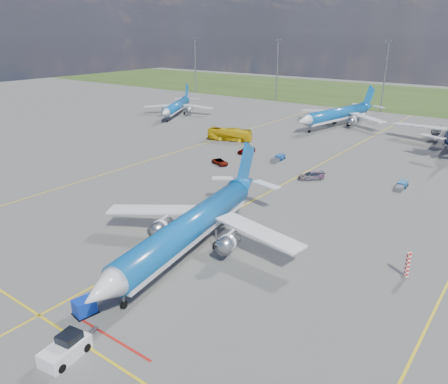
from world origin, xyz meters
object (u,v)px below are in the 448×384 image
Objects in this scene: service_car_b at (220,162)px; service_car_c at (311,176)px; warning_post at (408,265)px; main_airliner at (190,253)px; pushback_tug at (66,348)px; apron_bus at (230,134)px; baggage_tug_w at (402,186)px; baggage_tug_c at (278,158)px; bg_jet_nnw at (336,126)px; bg_jet_nw at (177,116)px; service_car_a at (246,150)px; uld_container at (84,307)px.

service_car_b is 19.02m from service_car_c.
main_airliner reaches higher than warning_post.
pushback_tug is (-19.06, -29.72, -0.72)m from warning_post.
apron_bus reaches higher than service_car_c.
service_car_c is at bearing 133.68° from warning_post.
baggage_tug_c is at bearing 172.97° from baggage_tug_w.
service_car_c reaches higher than baggage_tug_c.
service_car_b is at bearing 111.41° from main_airliner.
bg_jet_nw is at bearing -152.13° from bg_jet_nnw.
bg_jet_nw is 57.79m from baggage_tug_c.
service_car_a reaches higher than baggage_tug_w.
bg_jet_nnw is at bearing 118.28° from warning_post.
main_airliner is at bearing -166.06° from apron_bus.
service_car_a is at bearing 172.54° from baggage_tug_w.
main_airliner is (63.36, -66.89, 0.00)m from bg_jet_nw.
service_car_b is (43.79, -35.01, 0.57)m from bg_jet_nw.
baggage_tug_c is at bearing 137.47° from warning_post.
service_car_a is (-20.07, 57.50, -0.03)m from uld_container.
bg_jet_nnw reaches higher than service_car_c.
warning_post is 33.93m from uld_container.
service_car_c is (19.48, -7.90, -0.04)m from service_car_a.
baggage_tug_c is at bearing -73.10° from bg_jet_nnw.
apron_bus is (33.25, -17.20, 1.52)m from bg_jet_nw.
service_car_b is 12.36m from baggage_tug_c.
bg_jet_nw is at bearing 123.31° from main_airliner.
baggage_tug_c is (18.56, -8.41, -1.02)m from apron_bus.
pushback_tug is 54.29m from service_car_c.
main_airliner reaches higher than pushback_tug.
apron_bus is at bearing 150.98° from baggage_tug_c.
service_car_a is at bearing -157.06° from service_car_c.
bg_jet_nw is 7.41× the size of service_car_a.
service_car_b is (-19.57, 31.88, 0.57)m from main_airliner.
pushback_tug reaches higher than service_car_b.
warning_post is 0.09× the size of bg_jet_nw.
warning_post is 103.12m from bg_jet_nw.
main_airliner reaches higher than uld_container.
pushback_tug is (66.90, -86.66, 0.78)m from bg_jet_nw.
service_car_b is 0.86× the size of baggage_tug_c.
service_car_a is (-20.19, 42.26, 0.73)m from main_airliner.
baggage_tug_w is at bearing -56.84° from service_car_b.
bg_jet_nnw reaches higher than service_car_a.
apron_bus is at bearing 107.19° from pushback_tug.
apron_bus is 2.65× the size of service_car_b.
pushback_tug is 62.88m from baggage_tug_c.
warning_post is at bearing -47.17° from baggage_tug_c.
main_airliner is at bearing -43.79° from service_car_c.
uld_container is at bearing -100.58° from main_airliner.
main_airliner is at bearing -73.74° from bg_jet_nw.
pushback_tug is 77.18m from apron_bus.
main_airliner is (-22.60, -9.95, -1.50)m from warning_post.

